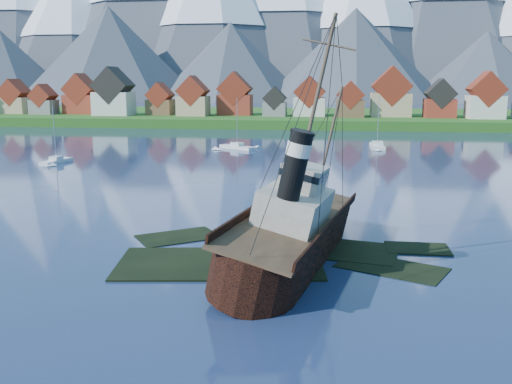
# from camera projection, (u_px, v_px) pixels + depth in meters

# --- Properties ---
(ground) EXTENTS (1400.00, 1400.00, 0.00)m
(ground) POSITION_uv_depth(u_px,v_px,m) (256.00, 259.00, 52.04)
(ground) COLOR navy
(ground) RESTS_ON ground
(shoal) EXTENTS (31.71, 21.24, 1.14)m
(shoal) POSITION_uv_depth(u_px,v_px,m) (278.00, 256.00, 53.96)
(shoal) COLOR black
(shoal) RESTS_ON ground
(shore_bank) EXTENTS (600.00, 80.00, 3.20)m
(shore_bank) POSITION_uv_depth(u_px,v_px,m) (316.00, 121.00, 217.18)
(shore_bank) COLOR #214D16
(shore_bank) RESTS_ON ground
(seawall) EXTENTS (600.00, 2.50, 2.00)m
(seawall) POSITION_uv_depth(u_px,v_px,m) (312.00, 130.00, 180.27)
(seawall) COLOR #3F3D38
(seawall) RESTS_ON ground
(town) EXTENTS (250.96, 16.69, 17.30)m
(town) POSITION_uv_depth(u_px,v_px,m) (222.00, 98.00, 202.50)
(town) COLOR maroon
(town) RESTS_ON ground
(tugboat_wreck) EXTENTS (6.65, 28.66, 22.71)m
(tugboat_wreck) POSITION_uv_depth(u_px,v_px,m) (287.00, 228.00, 51.72)
(tugboat_wreck) COLOR black
(tugboat_wreck) RESTS_ON ground
(sailboat_b) EXTENTS (3.23, 8.20, 11.59)m
(sailboat_b) POSITION_uv_depth(u_px,v_px,m) (56.00, 162.00, 109.94)
(sailboat_b) COLOR silver
(sailboat_b) RESTS_ON ground
(sailboat_c) EXTENTS (9.15, 7.32, 12.22)m
(sailboat_c) POSITION_uv_depth(u_px,v_px,m) (237.00, 148.00, 132.28)
(sailboat_c) COLOR silver
(sailboat_c) RESTS_ON ground
(sailboat_e) EXTENTS (3.06, 11.18, 12.90)m
(sailboat_e) POSITION_uv_depth(u_px,v_px,m) (377.00, 147.00, 134.09)
(sailboat_e) COLOR silver
(sailboat_e) RESTS_ON ground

